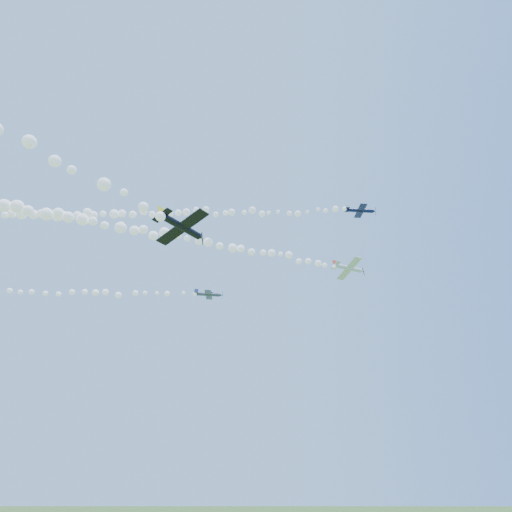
{
  "coord_description": "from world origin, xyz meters",
  "views": [
    {
      "loc": [
        4.53,
        -77.86,
        5.91
      ],
      "look_at": [
        4.04,
        -6.52,
        45.06
      ],
      "focal_mm": 30.0,
      "sensor_mm": 36.0,
      "label": 1
    }
  ],
  "objects_px": {
    "plane_white": "(349,268)",
    "plane_grey": "(208,294)",
    "plane_black": "(182,227)",
    "plane_navy": "(360,210)"
  },
  "relations": [
    {
      "from": "plane_white",
      "to": "plane_grey",
      "type": "height_order",
      "value": "plane_white"
    },
    {
      "from": "plane_white",
      "to": "plane_black",
      "type": "xyz_separation_m",
      "value": [
        -28.93,
        -39.16,
        -14.32
      ]
    },
    {
      "from": "plane_navy",
      "to": "plane_black",
      "type": "height_order",
      "value": "plane_navy"
    },
    {
      "from": "plane_navy",
      "to": "plane_black",
      "type": "relative_size",
      "value": 0.92
    },
    {
      "from": "plane_black",
      "to": "plane_white",
      "type": "bearing_deg",
      "value": 1.88
    },
    {
      "from": "plane_navy",
      "to": "plane_black",
      "type": "bearing_deg",
      "value": -139.18
    },
    {
      "from": "plane_navy",
      "to": "plane_grey",
      "type": "height_order",
      "value": "plane_navy"
    },
    {
      "from": "plane_white",
      "to": "plane_navy",
      "type": "bearing_deg",
      "value": -111.07
    },
    {
      "from": "plane_white",
      "to": "plane_black",
      "type": "relative_size",
      "value": 1.15
    },
    {
      "from": "plane_white",
      "to": "plane_navy",
      "type": "distance_m",
      "value": 15.39
    }
  ]
}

